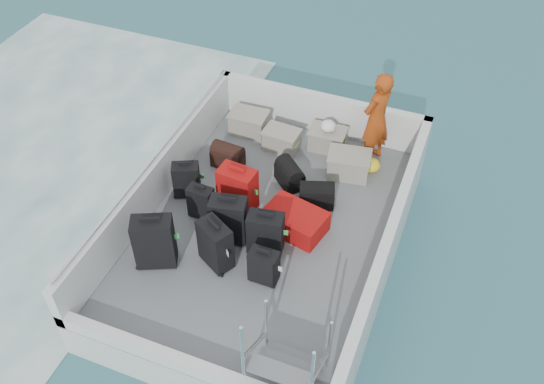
{
  "coord_description": "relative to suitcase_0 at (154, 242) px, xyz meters",
  "views": [
    {
      "loc": [
        2.23,
        -5.45,
        7.02
      ],
      "look_at": [
        -0.05,
        0.33,
        1.0
      ],
      "focal_mm": 40.0,
      "sensor_mm": 36.0,
      "label": 1
    }
  ],
  "objects": [
    {
      "name": "suitcase_7",
      "position": [
        1.27,
        0.74,
        -0.07
      ],
      "size": [
        0.52,
        0.35,
        0.67
      ],
      "primitive_type": "cube",
      "rotation": [
        0.0,
        0.0,
        0.18
      ],
      "color": "black",
      "rests_on": "deck"
    },
    {
      "name": "duffel_2",
      "position": [
        1.64,
        1.84,
        -0.25
      ],
      "size": [
        0.57,
        0.45,
        0.32
      ],
      "primitive_type": null,
      "rotation": [
        0.0,
        0.0,
        0.33
      ],
      "color": "black",
      "rests_on": "deck"
    },
    {
      "name": "wake_foam",
      "position": [
        -3.68,
        1.15,
        -1.03
      ],
      "size": [
        10.0,
        10.0,
        0.0
      ],
      "primitive_type": "plane",
      "color": "white",
      "rests_on": "ground"
    },
    {
      "name": "white_bag",
      "position": [
        1.38,
        3.14,
        0.02
      ],
      "size": [
        0.24,
        0.24,
        0.18
      ],
      "primitive_type": "ellipsoid",
      "color": "white",
      "rests_on": "crate_2"
    },
    {
      "name": "yellow_bag",
      "position": [
        2.2,
        2.87,
        -0.3
      ],
      "size": [
        0.28,
        0.26,
        0.22
      ],
      "primitive_type": "ellipsoid",
      "color": "yellow",
      "rests_on": "deck"
    },
    {
      "name": "passenger",
      "position": [
        2.12,
        3.16,
        0.38
      ],
      "size": [
        0.59,
        0.69,
        1.58
      ],
      "primitive_type": "imported",
      "rotation": [
        0.0,
        0.0,
        -2.0
      ],
      "color": "#E25215",
      "rests_on": "deck"
    },
    {
      "name": "duffel_0",
      "position": [
        0.06,
        2.16,
        -0.25
      ],
      "size": [
        0.5,
        0.33,
        0.32
      ],
      "primitive_type": null,
      "rotation": [
        0.0,
        0.0,
        -0.07
      ],
      "color": "black",
      "rests_on": "deck"
    },
    {
      "name": "ground",
      "position": [
        1.12,
        1.15,
        -1.03
      ],
      "size": [
        160.0,
        160.0,
        0.0
      ],
      "primitive_type": "plane",
      "color": "#194658",
      "rests_on": "ground"
    },
    {
      "name": "deck_fittings",
      "position": [
        1.47,
        0.83,
        -0.03
      ],
      "size": [
        3.6,
        5.0,
        0.9
      ],
      "color": "silver",
      "rests_on": "deck"
    },
    {
      "name": "crate_0",
      "position": [
        0.03,
        3.06,
        -0.23
      ],
      "size": [
        0.6,
        0.43,
        0.35
      ],
      "primitive_type": "cube",
      "rotation": [
        0.0,
        0.0,
        0.04
      ],
      "color": "gray",
      "rests_on": "deck"
    },
    {
      "name": "suitcase_5",
      "position": [
        0.59,
        1.35,
        -0.04
      ],
      "size": [
        0.56,
        0.37,
        0.73
      ],
      "primitive_type": "cube",
      "rotation": [
        0.0,
        0.0,
        -0.1
      ],
      "color": "#AE0D0E",
      "rests_on": "deck"
    },
    {
      "name": "suitcase_3",
      "position": [
        0.74,
        0.29,
        -0.05
      ],
      "size": [
        0.55,
        0.47,
        0.72
      ],
      "primitive_type": "cube",
      "rotation": [
        0.0,
        0.0,
        -0.51
      ],
      "color": "black",
      "rests_on": "deck"
    },
    {
      "name": "deck",
      "position": [
        1.12,
        1.15,
        -0.42
      ],
      "size": [
        3.3,
        4.7,
        0.02
      ],
      "primitive_type": "cube",
      "color": "slate",
      "rests_on": "ferry_hull"
    },
    {
      "name": "suitcase_4",
      "position": [
        0.73,
        0.75,
        -0.04
      ],
      "size": [
        0.55,
        0.4,
        0.73
      ],
      "primitive_type": "cube",
      "rotation": [
        0.0,
        0.0,
        0.22
      ],
      "color": "black",
      "rests_on": "deck"
    },
    {
      "name": "suitcase_0",
      "position": [
        0.0,
        0.0,
        0.0
      ],
      "size": [
        0.6,
        0.49,
        0.81
      ],
      "primitive_type": "cube",
      "rotation": [
        0.0,
        0.0,
        0.43
      ],
      "color": "black",
      "rests_on": "deck"
    },
    {
      "name": "crate_2",
      "position": [
        1.38,
        3.14,
        -0.24
      ],
      "size": [
        0.57,
        0.4,
        0.33
      ],
      "primitive_type": "cube",
      "rotation": [
        0.0,
        0.0,
        0.04
      ],
      "color": "gray",
      "rests_on": "deck"
    },
    {
      "name": "suitcase_1",
      "position": [
        0.17,
        1.0,
        -0.13
      ],
      "size": [
        0.37,
        0.22,
        0.55
      ],
      "primitive_type": "cube",
      "rotation": [
        0.0,
        0.0,
        -0.04
      ],
      "color": "black",
      "rests_on": "deck"
    },
    {
      "name": "crate_3",
      "position": [
        1.89,
        2.65,
        -0.22
      ],
      "size": [
        0.68,
        0.52,
        0.37
      ],
      "primitive_type": "cube",
      "rotation": [
        0.0,
        0.0,
        0.16
      ],
      "color": "gray",
      "rests_on": "deck"
    },
    {
      "name": "duffel_1",
      "position": [
        1.11,
        2.11,
        -0.25
      ],
      "size": [
        0.56,
        0.55,
        0.32
      ],
      "primitive_type": null,
      "rotation": [
        0.0,
        0.0,
        -0.76
      ],
      "color": "black",
      "rests_on": "deck"
    },
    {
      "name": "suitcase_8",
      "position": [
        1.51,
        1.26,
        -0.24
      ],
      "size": [
        0.95,
        0.73,
        0.33
      ],
      "primitive_type": "cube",
      "rotation": [
        0.0,
        0.0,
        1.35
      ],
      "color": "#AE0D0E",
      "rests_on": "deck"
    },
    {
      "name": "ferry_hull",
      "position": [
        1.12,
        1.15,
        -0.73
      ],
      "size": [
        3.6,
        5.0,
        0.6
      ],
      "primitive_type": "cube",
      "color": "silver",
      "rests_on": "ground"
    },
    {
      "name": "suitcase_2",
      "position": [
        -0.23,
        1.34,
        -0.12
      ],
      "size": [
        0.46,
        0.38,
        0.57
      ],
      "primitive_type": "cube",
      "rotation": [
        0.0,
        0.0,
        0.43
      ],
      "color": "black",
      "rests_on": "deck"
    },
    {
      "name": "suitcase_6",
      "position": [
        1.44,
        0.26,
        -0.14
      ],
      "size": [
        0.38,
        0.23,
        0.53
      ],
      "primitive_type": "cube",
      "rotation": [
        0.0,
        0.0,
        -0.01
      ],
      "color": "black",
      "rests_on": "deck"
    },
    {
      "name": "crate_1",
      "position": [
        0.69,
        2.86,
        -0.24
      ],
      "size": [
        0.56,
        0.4,
        0.32
      ],
      "primitive_type": "cube",
      "rotation": [
        0.0,
        0.0,
        -0.06
      ],
      "color": "gray",
      "rests_on": "deck"
    }
  ]
}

